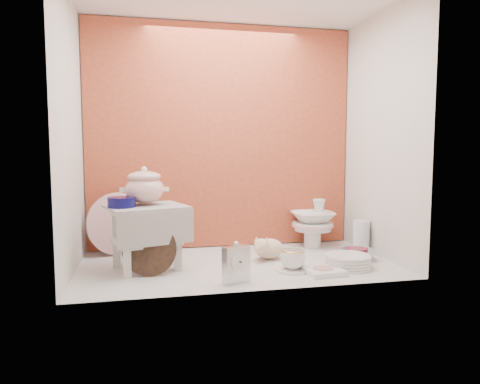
% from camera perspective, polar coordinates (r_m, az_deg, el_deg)
% --- Properties ---
extents(ground, '(1.80, 1.80, 0.00)m').
position_cam_1_polar(ground, '(2.59, -0.34, -9.34)').
color(ground, silver).
rests_on(ground, ground).
extents(niche_shell, '(1.86, 1.03, 1.53)m').
position_cam_1_polar(niche_shell, '(2.70, -1.16, 11.17)').
color(niche_shell, '#B2542C').
rests_on(niche_shell, ground).
extents(step_stool, '(0.50, 0.46, 0.36)m').
position_cam_1_polar(step_stool, '(2.51, -12.04, -5.78)').
color(step_stool, silver).
rests_on(step_stool, ground).
extents(soup_tureen, '(0.26, 0.26, 0.22)m').
position_cam_1_polar(soup_tureen, '(2.51, -12.31, 0.83)').
color(soup_tureen, white).
rests_on(soup_tureen, step_stool).
extents(cobalt_bowl, '(0.17, 0.17, 0.05)m').
position_cam_1_polar(cobalt_bowl, '(2.44, -15.13, -1.29)').
color(cobalt_bowl, '#0A0945').
rests_on(cobalt_bowl, step_stool).
extents(floral_platter, '(0.39, 0.21, 0.40)m').
position_cam_1_polar(floral_platter, '(2.89, -15.56, -3.98)').
color(floral_platter, white).
rests_on(floral_platter, ground).
extents(blue_white_vase, '(0.27, 0.27, 0.28)m').
position_cam_1_polar(blue_white_vase, '(2.82, -10.06, -5.33)').
color(blue_white_vase, white).
rests_on(blue_white_vase, ground).
extents(lacquer_tray, '(0.29, 0.08, 0.28)m').
position_cam_1_polar(lacquer_tray, '(2.37, -11.69, -7.29)').
color(lacquer_tray, black).
rests_on(lacquer_tray, ground).
extents(mantel_clock, '(0.15, 0.10, 0.21)m').
position_cam_1_polar(mantel_clock, '(2.21, -0.50, -9.14)').
color(mantel_clock, silver).
rests_on(mantel_clock, ground).
extents(plush_pig, '(0.27, 0.23, 0.14)m').
position_cam_1_polar(plush_pig, '(2.69, 3.80, -7.31)').
color(plush_pig, beige).
rests_on(plush_pig, ground).
extents(teacup_saucer, '(0.22, 0.22, 0.01)m').
position_cam_1_polar(teacup_saucer, '(2.46, 6.85, -10.00)').
color(teacup_saucer, white).
rests_on(teacup_saucer, ground).
extents(gold_rim_teacup, '(0.14, 0.14, 0.11)m').
position_cam_1_polar(gold_rim_teacup, '(2.45, 6.87, -8.64)').
color(gold_rim_teacup, white).
rests_on(gold_rim_teacup, teacup_saucer).
extents(lattice_dish, '(0.21, 0.21, 0.03)m').
position_cam_1_polar(lattice_dish, '(2.44, 10.73, -10.03)').
color(lattice_dish, white).
rests_on(lattice_dish, ground).
extents(dinner_plate_stack, '(0.34, 0.34, 0.07)m').
position_cam_1_polar(dinner_plate_stack, '(2.58, 13.86, -8.71)').
color(dinner_plate_stack, white).
rests_on(dinner_plate_stack, ground).
extents(crystal_bowl, '(0.23, 0.23, 0.07)m').
position_cam_1_polar(crystal_bowl, '(2.77, 14.92, -7.83)').
color(crystal_bowl, silver).
rests_on(crystal_bowl, ground).
extents(clear_glass_vase, '(0.12, 0.12, 0.21)m').
position_cam_1_polar(clear_glass_vase, '(2.95, 15.44, -5.62)').
color(clear_glass_vase, silver).
rests_on(clear_glass_vase, ground).
extents(porcelain_tower, '(0.34, 0.34, 0.33)m').
position_cam_1_polar(porcelain_tower, '(3.05, 9.41, -4.00)').
color(porcelain_tower, white).
rests_on(porcelain_tower, ground).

